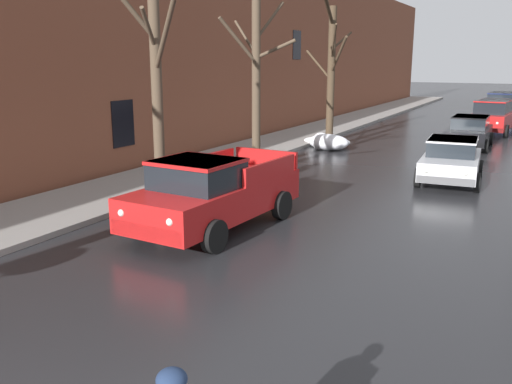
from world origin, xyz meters
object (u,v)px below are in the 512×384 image
Objects in this scene: bare_tree_second_along_sidewalk at (155,58)px; fire_hydrant at (144,207)px; suv_red_parked_far_down_block at (494,115)px; bare_tree_mid_block at (256,66)px; suv_darkblue_queued_behind_truck at (502,105)px; sedan_black_parked_kerbside_mid at (469,131)px; sedan_silver_parked_kerbside_close at (451,159)px; bare_tree_far_down_block at (331,69)px; pickup_truck_red_approaching_near_lane at (212,193)px.

fire_hydrant is at bearing -66.68° from bare_tree_second_along_sidewalk.
bare_tree_second_along_sidewalk is 1.65× the size of suv_red_parked_far_down_block.
fire_hydrant is at bearing -84.34° from bare_tree_mid_block.
suv_darkblue_queued_behind_truck is 6.13× the size of fire_hydrant.
suv_darkblue_queued_behind_truck is 30.25m from fire_hydrant.
suv_red_parked_far_down_block is (0.51, 5.71, 0.24)m from sedan_black_parked_kerbside_mid.
bare_tree_mid_block reaches higher than sedan_silver_parked_kerbside_close.
bare_tree_far_down_block is at bearing 89.65° from bare_tree_mid_block.
pickup_truck_red_approaching_near_lane is 7.09× the size of fire_hydrant.
sedan_silver_parked_kerbside_close is at bearing 7.44° from bare_tree_mid_block.
bare_tree_mid_block is 9.73× the size of fire_hydrant.
bare_tree_far_down_block is 9.41× the size of fire_hydrant.
suv_red_parked_far_down_block is 7.66m from suv_darkblue_queued_behind_truck.
suv_darkblue_queued_behind_truck is (6.61, 28.09, -2.97)m from bare_tree_second_along_sidewalk.
bare_tree_second_along_sidewalk is at bearing -89.94° from bare_tree_far_down_block.
bare_tree_second_along_sidewalk reaches higher than pickup_truck_red_approaching_near_lane.
bare_tree_mid_block is 1.37× the size of pickup_truck_red_approaching_near_lane.
bare_tree_second_along_sidewalk is at bearing -103.24° from suv_darkblue_queued_behind_truck.
bare_tree_second_along_sidewalk is 1.83× the size of sedan_black_parked_kerbside_mid.
suv_darkblue_queued_behind_truck reaches higher than pickup_truck_red_approaching_near_lane.
pickup_truck_red_approaching_near_lane is 22.15m from suv_red_parked_far_down_block.
sedan_silver_parked_kerbside_close is 10.25m from fire_hydrant.
bare_tree_mid_block is at bearing -172.56° from sedan_silver_parked_kerbside_close.
suv_darkblue_queued_behind_truck is (-0.06, 21.35, 0.24)m from sedan_silver_parked_kerbside_close.
suv_darkblue_queued_behind_truck is at bearing 78.69° from fire_hydrant.
suv_red_parked_far_down_block is at bearing 64.89° from bare_tree_mid_block.
bare_tree_far_down_block is (-0.01, 13.44, -0.48)m from bare_tree_second_along_sidewalk.
fire_hydrant is at bearing -87.37° from bare_tree_far_down_block.
bare_tree_second_along_sidewalk is 5.87m from bare_tree_mid_block.
bare_tree_second_along_sidewalk reaches higher than bare_tree_far_down_block.
bare_tree_second_along_sidewalk is at bearing -113.02° from sedan_black_parked_kerbside_mid.
fire_hydrant is at bearing -101.31° from suv_darkblue_queued_behind_truck.
pickup_truck_red_approaching_near_lane is 1.17× the size of sedan_black_parked_kerbside_mid.
bare_tree_mid_block reaches higher than fire_hydrant.
bare_tree_mid_block is 1.03× the size of bare_tree_far_down_block.
bare_tree_far_down_block is 1.53× the size of suv_darkblue_queued_behind_truck.
bare_tree_mid_block is 8.12m from pickup_truck_red_approaching_near_lane.
pickup_truck_red_approaching_near_lane is at bearing -27.37° from bare_tree_second_along_sidewalk.
fire_hydrant is (-6.09, -22.00, -0.63)m from suv_red_parked_far_down_block.
suv_red_parked_far_down_block reaches higher than fire_hydrant.
bare_tree_mid_block is (-0.06, 5.86, -0.27)m from bare_tree_second_along_sidewalk.
suv_red_parked_far_down_block is (6.78, 6.99, -2.49)m from bare_tree_far_down_block.
bare_tree_far_down_block is at bearing 90.06° from bare_tree_second_along_sidewalk.
bare_tree_second_along_sidewalk is 11.07× the size of fire_hydrant.
suv_red_parked_far_down_block is at bearing 89.60° from sedan_silver_parked_kerbside_close.
suv_darkblue_queued_behind_truck reaches higher than sedan_black_parked_kerbside_mid.
sedan_silver_parked_kerbside_close is 21.35m from suv_darkblue_queued_behind_truck.
bare_tree_far_down_block is at bearing -168.50° from sedan_black_parked_kerbside_mid.
bare_tree_second_along_sidewalk is 1.14× the size of bare_tree_mid_block.
sedan_black_parked_kerbside_mid is 5.74m from suv_red_parked_far_down_block.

